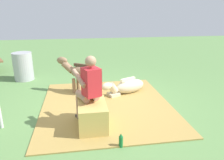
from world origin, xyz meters
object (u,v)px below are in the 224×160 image
Objects in this scene: water_barrel at (23,66)px; hay_bale at (92,116)px; soda_bottle at (121,140)px; pony_lying at (127,86)px; person_seated at (89,87)px; pony_standing at (82,73)px.

hay_bale is at bearing -149.49° from water_barrel.
pony_lying is at bearing -15.26° from soda_bottle.
hay_bale is 0.56× the size of person_seated.
person_seated reaches higher than soda_bottle.
hay_bale is 0.65× the size of pony_standing.
pony_lying is at bearing -32.54° from hay_bale.
soda_bottle is (-2.49, -0.55, -0.46)m from pony_standing.
water_barrel is at bearing 50.45° from pony_standing.
water_barrel is at bearing 31.17° from person_seated.
pony_lying is 2.40m from soda_bottle.
pony_standing is 0.90× the size of pony_lying.
person_seated reaches higher than pony_lying.
hay_bale is at bearing -164.33° from person_seated.
person_seated is 1.92m from pony_lying.
pony_lying is (1.48, -1.09, -0.58)m from person_seated.
soda_bottle is at bearing 164.74° from pony_lying.
pony_standing is at bearing 81.77° from pony_lying.
pony_standing is (1.81, 0.14, 0.32)m from hay_bale.
hay_bale reaches higher than pony_lying.
person_seated is 1.58× the size of water_barrel.
hay_bale reaches higher than soda_bottle.
person_seated is at bearing 28.46° from soda_bottle.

